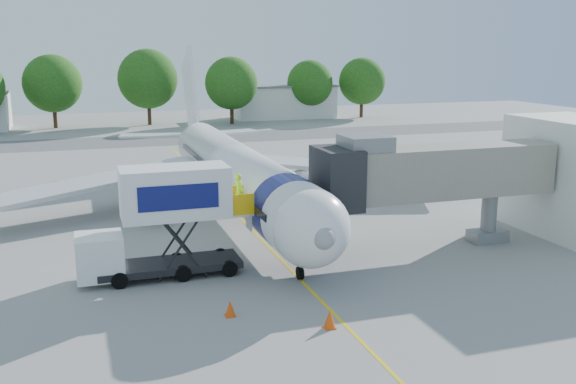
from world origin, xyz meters
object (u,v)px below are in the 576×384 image
object	(u,v)px
aircraft	(234,171)
catering_hiloader	(162,223)
jet_bridge	(422,174)
ground_tug	(323,319)

from	to	relation	value
aircraft	catering_hiloader	distance (m)	12.77
aircraft	catering_hiloader	bearing A→B (deg)	-119.38
aircraft	jet_bridge	size ratio (longest dim) A/B	2.71
aircraft	ground_tug	size ratio (longest dim) A/B	9.74
aircraft	ground_tug	world-z (taller)	aircraft
aircraft	ground_tug	distance (m)	20.23
jet_bridge	catering_hiloader	xyz separation A→B (m)	(-14.25, -0.00, -1.58)
aircraft	catering_hiloader	world-z (taller)	aircraft
jet_bridge	catering_hiloader	distance (m)	14.34
ground_tug	jet_bridge	bearing A→B (deg)	51.33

